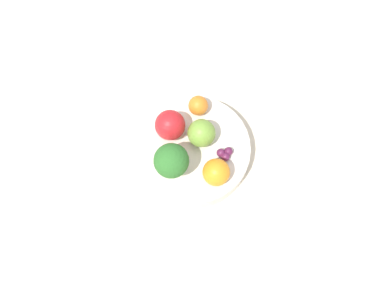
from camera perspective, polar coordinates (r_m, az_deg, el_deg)
The scene contains 9 objects.
ground_plane at distance 0.72m, azimuth -0.00°, elevation -2.22°, with size 6.00×6.00×0.00m, color gray.
table_surface at distance 0.71m, azimuth -0.00°, elevation -1.93°, with size 1.20×1.20×0.02m.
bowl at distance 0.68m, azimuth -0.00°, elevation -1.01°, with size 0.21×0.21×0.04m.
broccoli at distance 0.61m, azimuth -3.16°, elevation -2.63°, with size 0.06×0.06×0.08m.
apple_red at distance 0.65m, azimuth -3.36°, elevation 2.89°, with size 0.05×0.05×0.05m.
apple_green at distance 0.65m, azimuth 1.60°, elevation 1.50°, with size 0.05×0.05×0.05m.
orange_front at distance 0.62m, azimuth 3.71°, elevation -4.31°, with size 0.05×0.05×0.05m.
orange_back at distance 0.68m, azimuth 0.96°, elevation 5.88°, with size 0.04×0.04×0.04m.
grape_cluster at distance 0.65m, azimuth 5.04°, elevation -1.47°, with size 0.03×0.03×0.02m.
Camera 1 is at (-0.17, -0.20, 0.67)m, focal length 35.00 mm.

